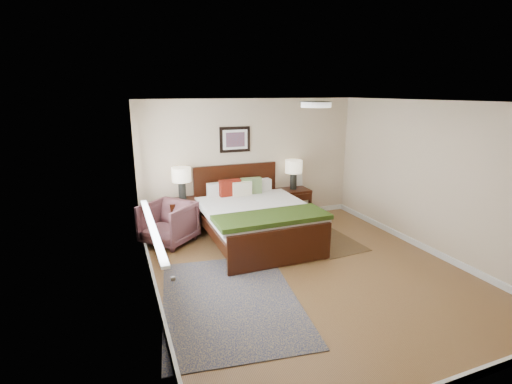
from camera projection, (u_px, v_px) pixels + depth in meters
floor at (309, 271)px, 5.60m from camera, size 5.00×5.00×0.00m
back_wall at (251, 162)px, 7.52m from camera, size 4.50×0.04×2.50m
front_wall at (465, 266)px, 3.03m from camera, size 4.50×0.04×2.50m
left_wall at (149, 209)px, 4.49m from camera, size 0.04×5.00×2.50m
right_wall at (433, 179)px, 6.06m from camera, size 0.04×5.00×2.50m
ceiling at (316, 102)px, 4.95m from camera, size 4.50×5.00×0.02m
window at (148, 186)px, 5.10m from camera, size 0.11×2.72×1.32m
door at (176, 293)px, 2.97m from camera, size 0.06×1.00×2.18m
ceil_fixture at (316, 104)px, 4.96m from camera, size 0.44×0.44×0.08m
bed at (255, 212)px, 6.59m from camera, size 1.84×2.24×1.20m
wall_art at (235, 140)px, 7.25m from camera, size 0.62×0.05×0.50m
nightstand_left at (183, 206)px, 6.97m from camera, size 0.56×0.50×0.66m
nightstand_right at (293, 201)px, 7.83m from camera, size 0.65×0.49×0.65m
lamp_left at (181, 177)px, 6.85m from camera, size 0.35×0.35×0.61m
lamp_right at (294, 169)px, 7.66m from camera, size 0.35×0.35×0.61m
armchair at (168, 223)px, 6.57m from camera, size 1.14×1.14×0.75m
rug_persian at (230, 300)px, 4.83m from camera, size 2.04×2.64×0.01m
rug_navy at (329, 241)px, 6.73m from camera, size 0.93×1.34×0.01m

